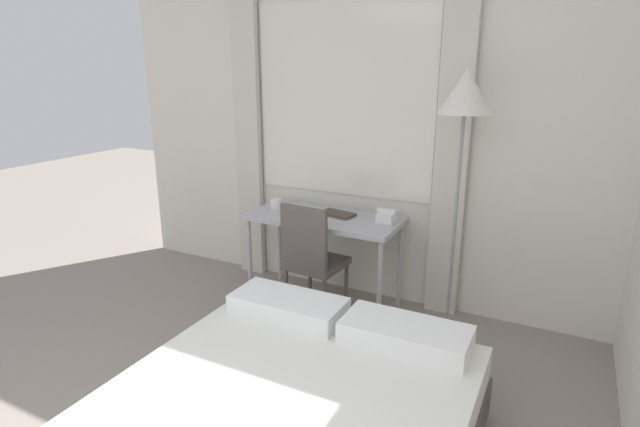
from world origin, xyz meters
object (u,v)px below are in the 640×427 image
object	(u,v)px
desk	(324,224)
book	(337,214)
mug	(276,204)
telephone	(387,216)
standing_lamp	(464,113)
desk_chair	(312,256)

from	to	relation	value
desk	book	xyz separation A→B (m)	(0.08, 0.06, 0.08)
mug	book	bearing A→B (deg)	7.01
desk	telephone	distance (m)	0.50
book	standing_lamp	bearing A→B (deg)	-5.49
desk_chair	mug	world-z (taller)	desk_chair
desk	standing_lamp	size ratio (longest dim) A/B	0.65
desk_chair	telephone	size ratio (longest dim) A/B	5.98
standing_lamp	mug	world-z (taller)	standing_lamp
desk_chair	telephone	bearing A→B (deg)	42.26
standing_lamp	telephone	xyz separation A→B (m)	(-0.53, 0.12, -0.80)
standing_lamp	desk_chair	bearing A→B (deg)	-166.35
desk	telephone	size ratio (longest dim) A/B	7.89
standing_lamp	telephone	size ratio (longest dim) A/B	12.22
desk_chair	mug	distance (m)	0.61
book	mug	xyz separation A→B (m)	(-0.53, -0.06, 0.03)
mug	telephone	bearing A→B (deg)	5.66
desk	telephone	bearing A→B (deg)	10.60
mug	desk	bearing A→B (deg)	0.19
standing_lamp	book	world-z (taller)	standing_lamp
standing_lamp	mug	xyz separation A→B (m)	(-1.46, 0.02, -0.80)
desk_chair	telephone	xyz separation A→B (m)	(0.46, 0.36, 0.28)
desk	desk_chair	world-z (taller)	desk_chair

